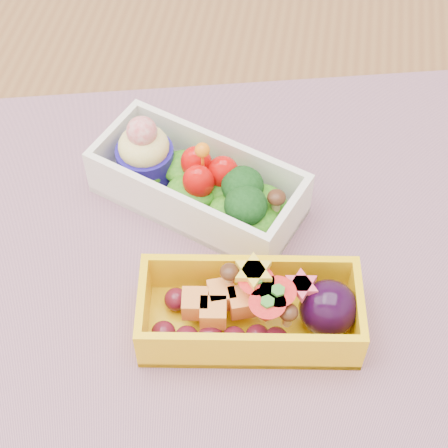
# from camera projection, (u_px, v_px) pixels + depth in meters

# --- Properties ---
(table) EXTENTS (1.20, 0.80, 0.75)m
(table) POSITION_uv_depth(u_px,v_px,m) (206.00, 331.00, 0.64)
(table) COLOR brown
(table) RESTS_ON ground
(placemat) EXTENTS (0.59, 0.51, 0.00)m
(placemat) POSITION_uv_depth(u_px,v_px,m) (213.00, 258.00, 0.57)
(placemat) COLOR #A4717E
(placemat) RESTS_ON table
(bento_white) EXTENTS (0.18, 0.13, 0.07)m
(bento_white) POSITION_uv_depth(u_px,v_px,m) (197.00, 182.00, 0.59)
(bento_white) COLOR white
(bento_white) RESTS_ON placemat
(bento_yellow) EXTENTS (0.16, 0.09, 0.05)m
(bento_yellow) POSITION_uv_depth(u_px,v_px,m) (255.00, 310.00, 0.51)
(bento_yellow) COLOR yellow
(bento_yellow) RESTS_ON placemat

